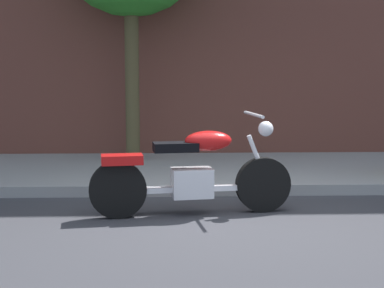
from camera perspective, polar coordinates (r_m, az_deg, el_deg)
ground_plane at (r=6.12m, az=4.19°, el=-7.77°), size 60.00×60.00×0.00m
sidewalk at (r=8.73m, az=2.30°, el=-2.67°), size 19.38×2.83×0.14m
motorcycle at (r=6.37m, az=-0.03°, el=-2.93°), size 2.23×0.70×1.12m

